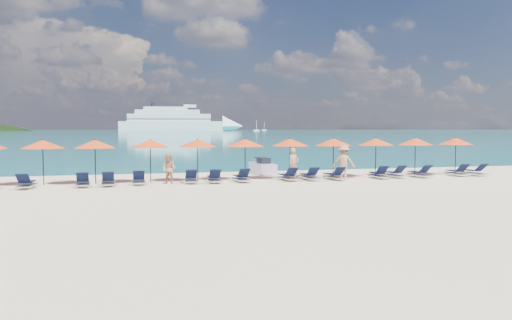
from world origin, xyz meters
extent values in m
plane|color=beige|center=(0.00, 0.00, 0.00)|extent=(1400.00, 1400.00, 0.00)
cube|color=#1FA9B2|center=(0.00, 660.00, 0.01)|extent=(1600.00, 1300.00, 0.01)
cube|color=silver|center=(46.91, 603.74, 5.73)|extent=(128.20, 44.25, 11.47)
cone|color=silver|center=(121.47, 590.74, 5.73)|extent=(29.18, 29.18, 25.23)
cube|color=silver|center=(44.65, 604.13, 16.05)|extent=(102.76, 36.53, 9.17)
cube|color=silver|center=(42.40, 604.53, 22.93)|extent=(80.00, 30.37, 5.73)
cube|color=silver|center=(40.14, 604.92, 27.52)|extent=(54.55, 22.65, 4.01)
cube|color=black|center=(44.65, 604.13, 14.33)|extent=(104.04, 36.97, 1.03)
cube|color=black|center=(44.65, 604.13, 18.35)|extent=(101.48, 36.09, 1.03)
cylinder|color=black|center=(24.55, 607.64, 32.11)|extent=(5.05, 5.05, 6.31)
cube|color=silver|center=(121.72, 473.48, 0.79)|extent=(5.92, 1.97, 1.58)
cylinder|color=silver|center=(121.72, 473.48, 5.92)|extent=(0.36, 0.36, 9.86)
cube|color=silver|center=(161.72, 588.51, 0.77)|extent=(5.77, 1.92, 1.54)
cylinder|color=silver|center=(161.72, 588.51, 5.77)|extent=(0.35, 0.35, 9.61)
cube|color=#BBB4D0|center=(1.78, 8.32, 0.34)|extent=(1.14, 2.78, 0.63)
cube|color=black|center=(1.79, 8.09, 0.80)|extent=(0.62, 1.16, 0.40)
cylinder|color=black|center=(1.75, 9.01, 0.97)|extent=(0.63, 0.09, 0.07)
imported|color=tan|center=(2.37, 4.06, 0.88)|extent=(0.74, 0.61, 1.75)
imported|color=tan|center=(-4.29, 3.83, 0.77)|extent=(0.85, 0.80, 1.54)
imported|color=tan|center=(5.18, 3.84, 0.95)|extent=(1.35, 1.04, 1.90)
cylinder|color=black|center=(-10.33, 4.97, 1.10)|extent=(0.05, 0.05, 2.20)
cone|color=#E94416|center=(-10.33, 4.97, 2.02)|extent=(2.10, 2.10, 0.42)
sphere|color=black|center=(-10.33, 4.97, 2.24)|extent=(0.08, 0.08, 0.08)
cylinder|color=black|center=(-7.88, 4.93, 1.10)|extent=(0.05, 0.05, 2.20)
cone|color=#E94416|center=(-7.88, 4.93, 2.02)|extent=(2.10, 2.10, 0.42)
sphere|color=black|center=(-7.88, 4.93, 2.24)|extent=(0.08, 0.08, 0.08)
cylinder|color=black|center=(-5.15, 4.91, 1.10)|extent=(0.05, 0.05, 2.20)
cone|color=#E94416|center=(-5.15, 4.91, 2.02)|extent=(2.10, 2.10, 0.42)
sphere|color=black|center=(-5.15, 4.91, 2.24)|extent=(0.08, 0.08, 0.08)
cylinder|color=black|center=(-2.67, 5.14, 1.10)|extent=(0.05, 0.05, 2.20)
cone|color=#E94416|center=(-2.67, 5.14, 2.02)|extent=(2.10, 2.10, 0.42)
sphere|color=black|center=(-2.67, 5.14, 2.24)|extent=(0.08, 0.08, 0.08)
cylinder|color=black|center=(-0.08, 5.07, 1.10)|extent=(0.05, 0.05, 2.20)
cone|color=#E94416|center=(-0.08, 5.07, 2.02)|extent=(2.10, 2.10, 0.42)
sphere|color=black|center=(-0.08, 5.07, 2.24)|extent=(0.08, 0.08, 0.08)
cylinder|color=black|center=(2.50, 5.06, 1.10)|extent=(0.05, 0.05, 2.20)
cone|color=#E94416|center=(2.50, 5.06, 2.02)|extent=(2.10, 2.10, 0.42)
sphere|color=black|center=(2.50, 5.06, 2.24)|extent=(0.08, 0.08, 0.08)
cylinder|color=black|center=(5.07, 5.02, 1.10)|extent=(0.05, 0.05, 2.20)
cone|color=#E94416|center=(5.07, 5.02, 2.02)|extent=(2.10, 2.10, 0.42)
sphere|color=black|center=(5.07, 5.02, 2.24)|extent=(0.08, 0.08, 0.08)
cylinder|color=black|center=(7.70, 4.93, 1.10)|extent=(0.05, 0.05, 2.20)
cone|color=#E94416|center=(7.70, 4.93, 2.02)|extent=(2.10, 2.10, 0.42)
sphere|color=black|center=(7.70, 4.93, 2.24)|extent=(0.08, 0.08, 0.08)
cylinder|color=black|center=(10.26, 4.90, 1.10)|extent=(0.05, 0.05, 2.20)
cone|color=#E94416|center=(10.26, 4.90, 2.02)|extent=(2.10, 2.10, 0.42)
sphere|color=black|center=(10.26, 4.90, 2.24)|extent=(0.08, 0.08, 0.08)
cylinder|color=black|center=(13.04, 4.92, 1.10)|extent=(0.05, 0.05, 2.20)
cone|color=#E94416|center=(13.04, 4.92, 2.02)|extent=(2.10, 2.10, 0.42)
sphere|color=black|center=(13.04, 4.92, 2.24)|extent=(0.08, 0.08, 0.08)
cube|color=silver|center=(-10.89, 3.66, 0.14)|extent=(0.69, 1.72, 0.06)
cube|color=black|center=(-10.88, 3.91, 0.30)|extent=(0.59, 1.12, 0.04)
cube|color=black|center=(-10.91, 3.11, 0.55)|extent=(0.57, 0.56, 0.43)
cube|color=silver|center=(-8.38, 3.70, 0.14)|extent=(0.72, 1.73, 0.06)
cube|color=black|center=(-8.40, 3.95, 0.30)|extent=(0.61, 1.13, 0.04)
cube|color=black|center=(-8.35, 3.15, 0.55)|extent=(0.58, 0.57, 0.43)
cube|color=silver|center=(-7.23, 3.77, 0.14)|extent=(0.69, 1.72, 0.06)
cube|color=black|center=(-7.24, 4.02, 0.30)|extent=(0.60, 1.12, 0.04)
cube|color=black|center=(-7.20, 3.22, 0.55)|extent=(0.57, 0.56, 0.43)
cube|color=silver|center=(-5.77, 4.02, 0.14)|extent=(0.65, 1.71, 0.06)
cube|color=black|center=(-5.77, 4.27, 0.30)|extent=(0.57, 1.11, 0.04)
cube|color=black|center=(-5.78, 3.47, 0.55)|extent=(0.56, 0.55, 0.43)
cube|color=silver|center=(-3.18, 4.02, 0.14)|extent=(0.75, 1.74, 0.06)
cube|color=black|center=(-3.16, 4.27, 0.30)|extent=(0.64, 1.14, 0.04)
cube|color=black|center=(-3.23, 3.48, 0.55)|extent=(0.59, 0.58, 0.43)
cube|color=silver|center=(-2.01, 3.88, 0.14)|extent=(0.71, 1.73, 0.06)
cube|color=black|center=(-2.00, 4.13, 0.30)|extent=(0.61, 1.13, 0.04)
cube|color=black|center=(-2.04, 3.33, 0.55)|extent=(0.58, 0.57, 0.43)
cube|color=silver|center=(-0.54, 3.97, 0.14)|extent=(0.69, 1.72, 0.06)
cube|color=black|center=(-0.55, 4.22, 0.30)|extent=(0.59, 1.12, 0.04)
cube|color=black|center=(-0.52, 3.42, 0.55)|extent=(0.57, 0.56, 0.43)
cube|color=silver|center=(2.01, 3.96, 0.14)|extent=(0.73, 1.74, 0.06)
cube|color=black|center=(1.99, 4.20, 0.30)|extent=(0.62, 1.13, 0.04)
cube|color=black|center=(2.05, 3.41, 0.55)|extent=(0.58, 0.57, 0.43)
cube|color=silver|center=(3.20, 3.87, 0.14)|extent=(0.66, 1.71, 0.06)
cube|color=black|center=(3.20, 4.12, 0.30)|extent=(0.58, 1.11, 0.04)
cube|color=black|center=(3.22, 3.32, 0.55)|extent=(0.56, 0.55, 0.43)
cube|color=silver|center=(4.59, 3.74, 0.14)|extent=(0.78, 1.75, 0.06)
cube|color=black|center=(4.57, 3.99, 0.30)|extent=(0.65, 1.15, 0.04)
cube|color=black|center=(4.64, 3.20, 0.55)|extent=(0.60, 0.59, 0.43)
cube|color=silver|center=(7.26, 3.79, 0.14)|extent=(0.76, 1.75, 0.06)
cube|color=black|center=(7.29, 4.04, 0.30)|extent=(0.64, 1.14, 0.04)
cube|color=black|center=(7.22, 3.24, 0.55)|extent=(0.59, 0.58, 0.43)
cube|color=silver|center=(8.33, 3.90, 0.14)|extent=(0.76, 1.75, 0.06)
cube|color=black|center=(8.31, 4.15, 0.30)|extent=(0.64, 1.14, 0.04)
cube|color=black|center=(8.38, 3.35, 0.55)|extent=(0.59, 0.58, 0.43)
cube|color=silver|center=(9.86, 3.78, 0.14)|extent=(0.75, 1.74, 0.06)
cube|color=black|center=(9.84, 4.03, 0.30)|extent=(0.63, 1.14, 0.04)
cube|color=black|center=(9.90, 3.23, 0.55)|extent=(0.59, 0.58, 0.43)
cube|color=silver|center=(12.45, 3.92, 0.14)|extent=(0.68, 1.72, 0.06)
cube|color=black|center=(12.45, 4.17, 0.30)|extent=(0.59, 1.12, 0.04)
cube|color=black|center=(12.43, 3.38, 0.55)|extent=(0.57, 0.56, 0.43)
cube|color=silver|center=(13.59, 3.87, 0.14)|extent=(0.79, 1.75, 0.06)
cube|color=black|center=(13.56, 4.12, 0.30)|extent=(0.66, 1.15, 0.04)
cube|color=black|center=(13.64, 3.33, 0.55)|extent=(0.60, 0.59, 0.43)
camera|label=1|loc=(-6.28, -21.36, 2.79)|focal=35.00mm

